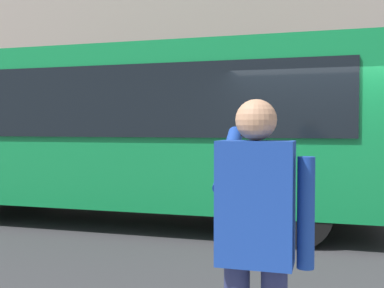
# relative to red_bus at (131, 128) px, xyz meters

# --- Properties ---
(ground_plane) EXTENTS (60.00, 60.00, 0.00)m
(ground_plane) POSITION_rel_red_bus_xyz_m (-3.35, 0.72, -1.68)
(ground_plane) COLOR #2B2B2D
(red_bus) EXTENTS (9.05, 2.54, 3.08)m
(red_bus) POSITION_rel_red_bus_xyz_m (0.00, 0.00, 0.00)
(red_bus) COLOR #0F7238
(red_bus) RESTS_ON ground_plane
(pedestrian_photographer) EXTENTS (0.53, 0.52, 1.70)m
(pedestrian_photographer) POSITION_rel_red_bus_xyz_m (-3.08, 5.34, -0.54)
(pedestrian_photographer) COLOR #1E2347
(pedestrian_photographer) RESTS_ON sidewalk_curb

